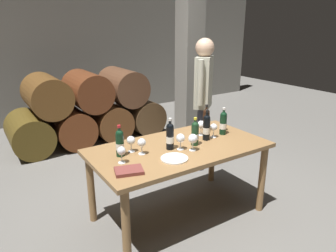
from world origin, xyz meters
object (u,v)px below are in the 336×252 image
Objects in this scene: wine_bottle_4 at (120,143)px; wine_bottle_5 at (207,127)px; dining_table at (179,155)px; tasting_notebook at (129,171)px; wine_glass_0 at (181,138)px; wine_glass_6 at (142,143)px; wine_bottle_3 at (195,133)px; wine_glass_7 at (214,128)px; wine_glass_2 at (121,151)px; wine_glass_3 at (193,139)px; sommelier_presenting at (203,93)px; wine_bottle_2 at (206,120)px; serving_plate at (174,158)px; wine_glass_4 at (201,125)px; wine_glass_5 at (223,121)px; wine_bottle_0 at (170,136)px; wine_glass_1 at (131,141)px; wine_bottle_1 at (223,123)px.

wine_bottle_5 is (0.90, -0.10, 0.01)m from wine_bottle_4.
dining_table is 0.62m from wine_bottle_4.
tasting_notebook is at bearing -166.77° from wine_bottle_5.
wine_glass_6 is (-0.35, 0.10, -0.00)m from wine_glass_0.
wine_bottle_3 is 1.87× the size of wine_glass_7.
wine_glass_0 is (0.53, -0.17, -0.01)m from wine_bottle_4.
wine_glass_2 is 1.00× the size of wine_glass_7.
sommelier_presenting is at bearing 46.76° from wine_glass_3.
dining_table is 10.55× the size of wine_glass_3.
wine_bottle_4 is at bearing 157.76° from wine_glass_3.
wine_glass_2 is (-1.12, -0.25, -0.02)m from wine_bottle_2.
wine_bottle_5 reaches higher than wine_bottle_2.
wine_glass_2 is at bearing 177.23° from wine_glass_0.
wine_bottle_5 is at bearing 22.23° from serving_plate.
wine_glass_4 reaches higher than tasting_notebook.
wine_glass_5 reaches higher than serving_plate.
wine_glass_4 reaches higher than wine_glass_2.
wine_bottle_0 is 0.51m from wine_glass_2.
wine_glass_3 reaches higher than wine_glass_1.
wine_bottle_5 is 0.14m from wine_glass_4.
wine_bottle_3 is at bearing -143.80° from wine_bottle_2.
sommelier_presenting is at bearing 41.43° from wine_glass_0.
serving_plate is (-0.65, -0.24, -0.10)m from wine_glass_7.
dining_table is 11.41× the size of wine_glass_5.
wine_bottle_3 is 0.56m from wine_glass_5.
wine_bottle_0 is at bearing -163.76° from wine_glass_4.
wine_bottle_0 reaches higher than tasting_notebook.
wine_glass_4 is at bearing 179.07° from wine_glass_5.
wine_bottle_5 is 2.06× the size of wine_glass_1.
serving_plate is at bearing -158.41° from wine_glass_5.
wine_glass_0 is 0.46m from wine_glass_1.
wine_bottle_1 reaches higher than wine_bottle_3.
wine_glass_7 is at bearing -7.55° from wine_glass_1.
wine_glass_6 is 0.83m from wine_glass_7.
dining_table is 7.08× the size of serving_plate.
wine_bottle_2 is (0.61, 0.21, -0.00)m from wine_bottle_0.
wine_bottle_4 is (-0.46, 0.11, -0.01)m from wine_bottle_0.
dining_table is 0.22m from wine_glass_0.
wine_bottle_4 is at bearing 138.36° from serving_plate.
wine_bottle_1 is at bearing 3.54° from wine_glass_2.
wine_glass_7 is (-0.24, -0.12, -0.00)m from wine_glass_5.
wine_glass_3 reaches higher than wine_glass_5.
wine_glass_6 reaches higher than serving_plate.
wine_bottle_2 is 1.04× the size of wine_bottle_4.
wine_glass_0 is 0.46m from wine_glass_4.
wine_bottle_2 is at bearing 27.25° from wine_glass_0.
wine_glass_0 reaches higher than serving_plate.
wine_bottle_3 reaches higher than wine_glass_0.
wine_glass_7 is at bearing -4.93° from wine_bottle_4.
wine_bottle_0 is at bearing 39.61° from tasting_notebook.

